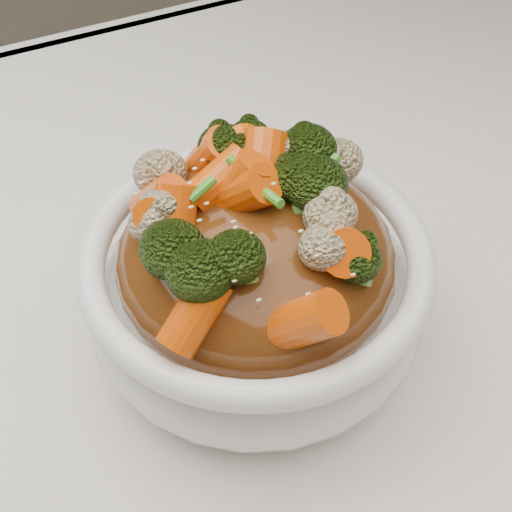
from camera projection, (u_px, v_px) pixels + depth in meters
name	position (u px, v px, depth m)	size (l,w,h in m)	color
tablecloth	(205.00, 381.00, 0.44)	(1.20, 0.80, 0.04)	white
bowl	(256.00, 290.00, 0.41)	(0.20, 0.20, 0.08)	white
sauce_base	(256.00, 259.00, 0.39)	(0.16, 0.16, 0.09)	#562B0E
carrots	(256.00, 183.00, 0.35)	(0.16, 0.16, 0.05)	#DD4F07
broccoli	(256.00, 184.00, 0.35)	(0.16, 0.16, 0.04)	black
cauliflower	(256.00, 187.00, 0.35)	(0.16, 0.16, 0.03)	#C7B688
scallions	(256.00, 181.00, 0.35)	(0.12, 0.12, 0.02)	#3E9221
sesame_seeds	(256.00, 181.00, 0.35)	(0.14, 0.14, 0.01)	beige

